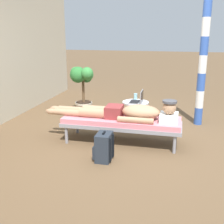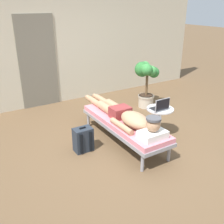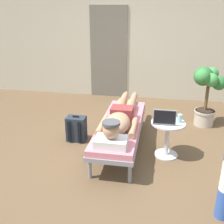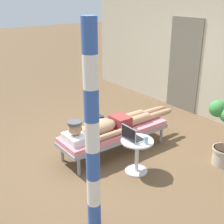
{
  "view_description": "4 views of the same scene",
  "coord_description": "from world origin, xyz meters",
  "px_view_note": "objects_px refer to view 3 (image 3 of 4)",
  "views": [
    {
      "loc": [
        -4.43,
        -0.73,
        1.81
      ],
      "look_at": [
        -0.05,
        0.31,
        0.5
      ],
      "focal_mm": 46.53,
      "sensor_mm": 36.0,
      "label": 1
    },
    {
      "loc": [
        -2.33,
        -3.19,
        2.27
      ],
      "look_at": [
        -0.21,
        0.27,
        0.56
      ],
      "focal_mm": 42.09,
      "sensor_mm": 36.0,
      "label": 2
    },
    {
      "loc": [
        0.51,
        -3.53,
        2.06
      ],
      "look_at": [
        -0.2,
        0.27,
        0.52
      ],
      "focal_mm": 43.85,
      "sensor_mm": 36.0,
      "label": 3
    },
    {
      "loc": [
        3.5,
        -2.59,
        2.52
      ],
      "look_at": [
        -0.24,
        0.25,
        0.63
      ],
      "focal_mm": 47.86,
      "sensor_mm": 36.0,
      "label": 4
    }
  ],
  "objects_px": {
    "side_table": "(167,133)",
    "backpack": "(77,129)",
    "laptop": "(164,120)",
    "lounge_chair": "(120,127)",
    "potted_plant": "(207,90)",
    "drink_glass": "(180,118)",
    "person_reclining": "(120,118)"
  },
  "relations": [
    {
      "from": "drink_glass",
      "to": "potted_plant",
      "type": "distance_m",
      "value": 1.31
    },
    {
      "from": "potted_plant",
      "to": "backpack",
      "type": "bearing_deg",
      "value": -153.93
    },
    {
      "from": "drink_glass",
      "to": "potted_plant",
      "type": "bearing_deg",
      "value": 67.47
    },
    {
      "from": "laptop",
      "to": "potted_plant",
      "type": "bearing_deg",
      "value": 61.07
    },
    {
      "from": "person_reclining",
      "to": "side_table",
      "type": "xyz_separation_m",
      "value": [
        0.69,
        -0.04,
        -0.16
      ]
    },
    {
      "from": "lounge_chair",
      "to": "backpack",
      "type": "height_order",
      "value": "backpack"
    },
    {
      "from": "side_table",
      "to": "backpack",
      "type": "bearing_deg",
      "value": 171.04
    },
    {
      "from": "side_table",
      "to": "potted_plant",
      "type": "distance_m",
      "value": 1.43
    },
    {
      "from": "lounge_chair",
      "to": "side_table",
      "type": "distance_m",
      "value": 0.7
    },
    {
      "from": "person_reclining",
      "to": "lounge_chair",
      "type": "bearing_deg",
      "value": 90.0
    },
    {
      "from": "lounge_chair",
      "to": "side_table",
      "type": "bearing_deg",
      "value": -9.71
    },
    {
      "from": "backpack",
      "to": "drink_glass",
      "type": "bearing_deg",
      "value": -7.15
    },
    {
      "from": "side_table",
      "to": "potted_plant",
      "type": "bearing_deg",
      "value": 62.2
    },
    {
      "from": "person_reclining",
      "to": "side_table",
      "type": "height_order",
      "value": "person_reclining"
    },
    {
      "from": "backpack",
      "to": "side_table",
      "type": "bearing_deg",
      "value": -8.96
    },
    {
      "from": "side_table",
      "to": "laptop",
      "type": "distance_m",
      "value": 0.24
    },
    {
      "from": "person_reclining",
      "to": "potted_plant",
      "type": "xyz_separation_m",
      "value": [
        1.34,
        1.2,
        0.15
      ]
    },
    {
      "from": "lounge_chair",
      "to": "person_reclining",
      "type": "height_order",
      "value": "person_reclining"
    },
    {
      "from": "drink_glass",
      "to": "lounge_chair",
      "type": "bearing_deg",
      "value": 173.8
    },
    {
      "from": "side_table",
      "to": "backpack",
      "type": "relative_size",
      "value": 1.23
    },
    {
      "from": "laptop",
      "to": "backpack",
      "type": "xyz_separation_m",
      "value": [
        -1.36,
        0.27,
        -0.39
      ]
    },
    {
      "from": "drink_glass",
      "to": "side_table",
      "type": "bearing_deg",
      "value": -169.83
    },
    {
      "from": "laptop",
      "to": "drink_glass",
      "type": "relative_size",
      "value": 2.62
    },
    {
      "from": "lounge_chair",
      "to": "drink_glass",
      "type": "relative_size",
      "value": 16.24
    },
    {
      "from": "lounge_chair",
      "to": "potted_plant",
      "type": "height_order",
      "value": "potted_plant"
    },
    {
      "from": "side_table",
      "to": "backpack",
      "type": "xyz_separation_m",
      "value": [
        -1.42,
        0.22,
        -0.16
      ]
    },
    {
      "from": "lounge_chair",
      "to": "backpack",
      "type": "xyz_separation_m",
      "value": [
        -0.73,
        0.11,
        -0.15
      ]
    },
    {
      "from": "backpack",
      "to": "potted_plant",
      "type": "bearing_deg",
      "value": 26.07
    },
    {
      "from": "laptop",
      "to": "backpack",
      "type": "relative_size",
      "value": 0.73
    },
    {
      "from": "drink_glass",
      "to": "backpack",
      "type": "height_order",
      "value": "drink_glass"
    },
    {
      "from": "laptop",
      "to": "lounge_chair",
      "type": "bearing_deg",
      "value": 164.96
    },
    {
      "from": "person_reclining",
      "to": "backpack",
      "type": "relative_size",
      "value": 5.12
    }
  ]
}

